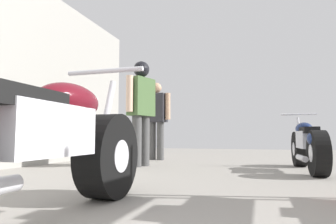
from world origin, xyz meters
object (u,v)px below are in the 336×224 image
object	(u,v)px
motorcycle_maroon_cruiser	(38,149)
mechanic_with_helmet	(141,103)
motorcycle_black_naked	(308,145)
mechanic_in_blue	(156,116)

from	to	relation	value
motorcycle_maroon_cruiser	mechanic_with_helmet	xyz separation A→B (m)	(-0.74, 3.19, 0.62)
motorcycle_maroon_cruiser	mechanic_with_helmet	size ratio (longest dim) A/B	1.25
motorcycle_black_naked	mechanic_with_helmet	xyz separation A→B (m)	(-2.51, -0.07, 0.68)
mechanic_in_blue	motorcycle_maroon_cruiser	bearing A→B (deg)	-78.18
motorcycle_maroon_cruiser	motorcycle_black_naked	distance (m)	3.71
motorcycle_maroon_cruiser	motorcycle_black_naked	xyz separation A→B (m)	(1.77, 3.25, -0.06)
motorcycle_maroon_cruiser	mechanic_in_blue	size ratio (longest dim) A/B	1.33
motorcycle_black_naked	mechanic_in_blue	world-z (taller)	mechanic_in_blue
motorcycle_maroon_cruiser	mechanic_in_blue	bearing A→B (deg)	101.82
mechanic_in_blue	mechanic_with_helmet	distance (m)	1.37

